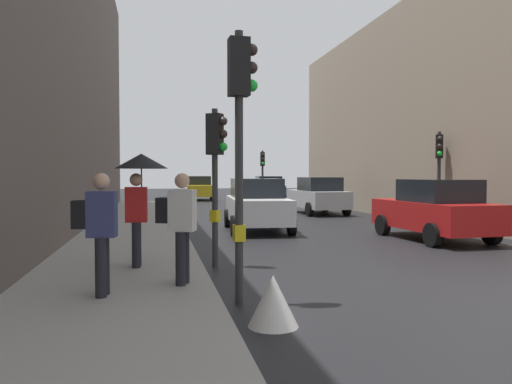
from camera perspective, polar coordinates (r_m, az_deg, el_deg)
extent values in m
plane|color=black|center=(9.55, 24.94, -9.73)|extent=(120.00, 120.00, 0.00)
cube|color=gray|center=(13.68, -13.99, -5.74)|extent=(3.13, 40.00, 0.16)
cylinder|color=#2D2D2D|center=(10.47, -4.64, 0.44)|extent=(0.12, 0.12, 3.25)
cube|color=black|center=(10.50, -4.65, 6.48)|extent=(0.38, 0.37, 0.84)
cube|color=yellow|center=(10.50, -4.63, -2.70)|extent=(0.24, 0.26, 0.24)
sphere|color=#2D231E|center=(10.44, -3.72, 7.95)|extent=(0.18, 0.18, 0.18)
sphere|color=#2D231E|center=(10.41, -3.71, 6.52)|extent=(0.18, 0.18, 0.18)
sphere|color=green|center=(10.40, -3.71, 5.09)|extent=(0.18, 0.18, 0.18)
cylinder|color=#2D2D2D|center=(19.15, 19.84, 1.29)|extent=(0.12, 0.12, 3.41)
cube|color=black|center=(19.18, 19.89, 4.84)|extent=(0.35, 0.37, 0.84)
cube|color=yellow|center=(19.17, 19.82, -0.68)|extent=(0.25, 0.23, 0.24)
sphere|color=#2D231E|center=(19.00, 19.95, 5.65)|extent=(0.18, 0.18, 0.18)
sphere|color=#2D231E|center=(18.99, 19.94, 4.86)|extent=(0.18, 0.18, 0.18)
sphere|color=green|center=(18.98, 19.93, 4.08)|extent=(0.18, 0.18, 0.18)
cylinder|color=#2D2D2D|center=(31.04, 0.74, 1.59)|extent=(0.12, 0.12, 3.35)
cube|color=black|center=(31.05, 0.74, 3.72)|extent=(0.25, 0.31, 0.84)
cube|color=yellow|center=(31.05, 0.74, 0.43)|extent=(0.21, 0.17, 0.24)
sphere|color=#2D231E|center=(30.87, 0.80, 4.21)|extent=(0.18, 0.18, 0.18)
sphere|color=#2D231E|center=(30.86, 0.80, 3.73)|extent=(0.18, 0.18, 0.18)
sphere|color=green|center=(30.86, 0.80, 3.24)|extent=(0.18, 0.18, 0.18)
cylinder|color=#2D2D2D|center=(7.43, -1.92, 2.64)|extent=(0.12, 0.12, 3.99)
cube|color=black|center=(7.59, -1.93, 13.84)|extent=(0.31, 0.25, 0.84)
cube|color=yellow|center=(7.48, -1.91, -4.62)|extent=(0.17, 0.21, 0.24)
sphere|color=#2D231E|center=(7.69, -0.50, 15.68)|extent=(0.18, 0.18, 0.18)
sphere|color=#2D231E|center=(7.63, -0.50, 13.78)|extent=(0.18, 0.18, 0.18)
sphere|color=green|center=(7.58, -0.50, 11.86)|extent=(0.18, 0.18, 0.18)
cube|color=yellow|center=(37.49, -6.33, 0.19)|extent=(2.09, 4.32, 0.80)
cube|color=black|center=(37.72, -6.34, 1.30)|extent=(1.74, 2.11, 0.64)
cylinder|color=black|center=(36.18, -4.87, -0.50)|extent=(0.26, 0.65, 0.64)
cylinder|color=black|center=(36.15, -7.72, -0.52)|extent=(0.26, 0.65, 0.64)
cylinder|color=black|center=(38.88, -5.03, -0.33)|extent=(0.26, 0.65, 0.64)
cylinder|color=black|center=(38.85, -7.69, -0.34)|extent=(0.26, 0.65, 0.64)
cube|color=#BCBCC1|center=(24.59, 6.95, -0.77)|extent=(1.96, 4.27, 0.80)
cube|color=black|center=(24.34, 7.16, 0.90)|extent=(1.68, 2.06, 0.64)
cylinder|color=black|center=(25.60, 4.00, -1.55)|extent=(0.25, 0.65, 0.64)
cylinder|color=black|center=(26.20, 7.76, -1.48)|extent=(0.25, 0.65, 0.64)
cylinder|color=black|center=(23.04, 6.02, -1.95)|extent=(0.25, 0.65, 0.64)
cylinder|color=black|center=(23.71, 10.13, -1.86)|extent=(0.25, 0.65, 0.64)
cube|color=red|center=(15.66, 19.29, -2.46)|extent=(2.00, 4.28, 0.80)
cube|color=black|center=(15.41, 19.83, 0.14)|extent=(1.70, 2.08, 0.64)
cylinder|color=black|center=(16.39, 14.04, -3.62)|extent=(0.25, 0.65, 0.64)
cylinder|color=black|center=(17.31, 19.31, -3.37)|extent=(0.25, 0.65, 0.64)
cylinder|color=black|center=(14.08, 19.23, -4.59)|extent=(0.25, 0.65, 0.64)
cylinder|color=black|center=(15.14, 24.95, -4.21)|extent=(0.25, 0.65, 0.64)
cube|color=silver|center=(17.08, 0.15, -1.98)|extent=(2.07, 4.31, 0.80)
cube|color=black|center=(17.29, 0.04, 0.45)|extent=(1.73, 2.10, 0.64)
cylinder|color=black|center=(15.94, 4.02, -3.72)|extent=(0.26, 0.65, 0.64)
cylinder|color=black|center=(15.68, -2.45, -3.81)|extent=(0.26, 0.65, 0.64)
cylinder|color=black|center=(18.58, 2.35, -2.90)|extent=(0.26, 0.65, 0.64)
cylinder|color=black|center=(18.36, -3.20, -2.96)|extent=(0.26, 0.65, 0.64)
cube|color=navy|center=(35.66, 1.35, 0.11)|extent=(2.07, 4.31, 0.80)
cube|color=black|center=(35.39, 1.41, 1.26)|extent=(1.73, 2.10, 0.64)
cylinder|color=black|center=(36.89, -0.35, -0.45)|extent=(0.26, 0.65, 0.64)
cylinder|color=black|center=(37.15, 2.40, -0.43)|extent=(0.26, 0.65, 0.64)
cylinder|color=black|center=(34.21, 0.21, -0.64)|extent=(0.26, 0.65, 0.64)
cylinder|color=black|center=(34.50, 3.17, -0.62)|extent=(0.26, 0.65, 0.64)
cylinder|color=black|center=(10.00, -13.20, -5.67)|extent=(0.16, 0.16, 0.85)
cylinder|color=black|center=(9.80, -13.31, -5.83)|extent=(0.16, 0.16, 0.85)
cube|color=red|center=(9.82, -13.29, -1.38)|extent=(0.41, 0.28, 0.66)
sphere|color=tan|center=(9.81, -13.31, 1.36)|extent=(0.24, 0.24, 0.24)
cylinder|color=black|center=(9.80, -12.72, 0.08)|extent=(0.02, 0.02, 0.90)
cone|color=black|center=(9.80, -12.75, 3.41)|extent=(1.00, 1.00, 0.28)
cylinder|color=black|center=(7.80, -16.70, -7.88)|extent=(0.16, 0.16, 0.85)
cylinder|color=black|center=(7.60, -17.04, -8.14)|extent=(0.16, 0.16, 0.85)
cube|color=navy|center=(7.61, -16.92, -2.40)|extent=(0.43, 0.31, 0.66)
sphere|color=tan|center=(7.58, -16.96, 1.14)|extent=(0.24, 0.24, 0.24)
cube|color=black|center=(7.68, -19.10, -2.38)|extent=(0.23, 0.30, 0.40)
cylinder|color=black|center=(8.31, -8.03, -7.20)|extent=(0.16, 0.16, 0.85)
cylinder|color=black|center=(8.13, -8.47, -7.42)|extent=(0.16, 0.16, 0.85)
cube|color=silver|center=(8.13, -8.28, -2.05)|extent=(0.47, 0.39, 0.66)
sphere|color=tan|center=(8.11, -8.29, 1.26)|extent=(0.24, 0.24, 0.24)
cube|color=black|center=(8.23, -10.26, -2.01)|extent=(0.29, 0.33, 0.40)
cone|color=silver|center=(6.51, 1.94, -12.11)|extent=(0.64, 0.64, 0.65)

